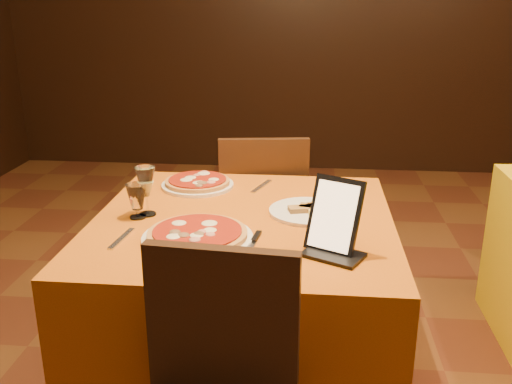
# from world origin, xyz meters

# --- Properties ---
(wall_back) EXTENTS (6.00, 0.01, 2.80)m
(wall_back) POSITION_xyz_m (0.00, 3.50, 1.40)
(wall_back) COLOR black
(wall_back) RESTS_ON floor
(main_table) EXTENTS (1.10, 1.10, 0.75)m
(main_table) POSITION_xyz_m (-0.47, 0.24, 0.38)
(main_table) COLOR #BD5A0C
(main_table) RESTS_ON floor
(chair_main_far) EXTENTS (0.41, 0.41, 0.91)m
(chair_main_far) POSITION_xyz_m (-0.47, 1.03, 0.46)
(chair_main_far) COLOR black
(chair_main_far) RESTS_ON floor
(pizza_near) EXTENTS (0.37, 0.37, 0.03)m
(pizza_near) POSITION_xyz_m (-0.60, 0.03, 0.77)
(pizza_near) COLOR white
(pizza_near) RESTS_ON main_table
(pizza_far) EXTENTS (0.31, 0.31, 0.03)m
(pizza_far) POSITION_xyz_m (-0.71, 0.59, 0.77)
(pizza_far) COLOR white
(pizza_far) RESTS_ON main_table
(cutlet_dish) EXTENTS (0.30, 0.30, 0.03)m
(cutlet_dish) POSITION_xyz_m (-0.23, 0.32, 0.76)
(cutlet_dish) COLOR white
(cutlet_dish) RESTS_ON main_table
(wine_glass) EXTENTS (0.09, 0.09, 0.19)m
(wine_glass) POSITION_xyz_m (-0.83, 0.24, 0.84)
(wine_glass) COLOR #D9D87B
(wine_glass) RESTS_ON main_table
(water_glass) EXTENTS (0.08, 0.08, 0.13)m
(water_glass) POSITION_xyz_m (-0.86, 0.21, 0.81)
(water_glass) COLOR white
(water_glass) RESTS_ON main_table
(tablet) EXTENTS (0.19, 0.16, 0.23)m
(tablet) POSITION_xyz_m (-0.15, -0.01, 0.87)
(tablet) COLOR black
(tablet) RESTS_ON main_table
(knife) EXTENTS (0.05, 0.24, 0.01)m
(knife) POSITION_xyz_m (-0.41, -0.03, 0.75)
(knife) COLOR #AFAFB6
(knife) RESTS_ON main_table
(fork_near) EXTENTS (0.04, 0.18, 0.01)m
(fork_near) POSITION_xyz_m (-0.85, 0.01, 0.75)
(fork_near) COLOR #B8B8BF
(fork_near) RESTS_ON main_table
(fork_far) EXTENTS (0.08, 0.18, 0.01)m
(fork_far) POSITION_xyz_m (-0.43, 0.62, 0.75)
(fork_far) COLOR silver
(fork_far) RESTS_ON main_table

